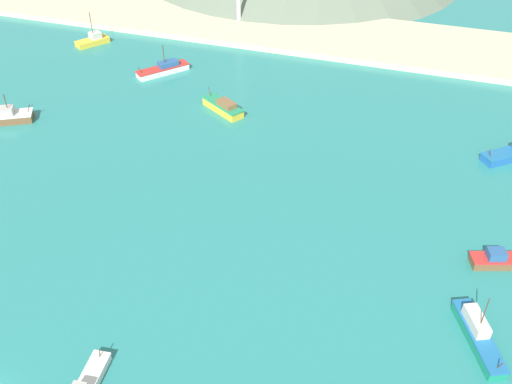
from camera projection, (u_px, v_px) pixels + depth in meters
name	position (u px, v px, depth m)	size (l,w,h in m)	color
ground	(138.00, 211.00, 78.51)	(260.00, 280.00, 0.50)	teal
fishing_boat_0	(10.00, 116.00, 96.82)	(7.48, 6.06, 5.00)	brown
fishing_boat_4	(478.00, 334.00, 60.38)	(6.01, 9.75, 6.14)	#198466
fishing_boat_5	(223.00, 107.00, 99.49)	(8.72, 6.77, 3.05)	gold
fishing_boat_6	(164.00, 69.00, 111.64)	(8.52, 9.76, 5.65)	silver
fishing_boat_7	(93.00, 40.00, 122.85)	(6.09, 7.39, 6.82)	gold
fishing_boat_8	(501.00, 260.00, 69.49)	(7.80, 4.53, 2.27)	brown
beach_strip	(281.00, 28.00, 128.86)	(247.00, 24.19, 1.20)	beige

